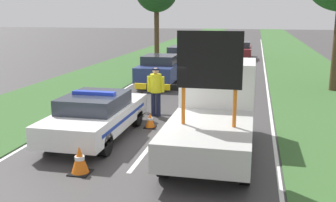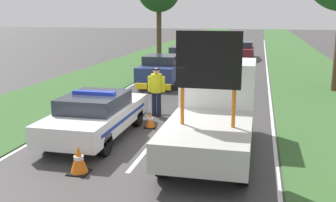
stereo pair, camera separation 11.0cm
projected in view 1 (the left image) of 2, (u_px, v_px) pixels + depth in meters
ground_plane at (149, 148)px, 11.08m from camera, size 160.00×160.00×0.00m
lane_markings at (211, 70)px, 25.99m from camera, size 7.08×62.08×0.01m
grass_verge_left at (141, 60)px, 31.40m from camera, size 4.94×120.00×0.03m
grass_verge_right at (300, 64)px, 28.84m from camera, size 4.94×120.00×0.03m
police_car at (97, 115)px, 11.87m from camera, size 1.87×4.75×1.46m
work_truck at (215, 108)px, 10.88m from camera, size 2.09×5.21×3.33m
road_barrier at (170, 89)px, 14.81m from camera, size 2.80×0.08×1.08m
police_officer at (156, 88)px, 14.26m from camera, size 0.64×0.41×1.79m
pedestrian_civilian at (197, 93)px, 13.96m from camera, size 0.58×0.37×1.61m
traffic_cone_near_police at (218, 115)px, 13.50m from camera, size 0.41×0.41×0.57m
traffic_cone_centre_front at (80, 160)px, 9.27m from camera, size 0.49×0.49×0.67m
traffic_cone_near_truck at (137, 106)px, 14.64m from camera, size 0.50×0.50×0.68m
traffic_cone_behind_barrier at (150, 120)px, 12.96m from camera, size 0.37×0.37×0.52m
traffic_cone_lane_edge at (229, 111)px, 14.20m from camera, size 0.38×0.38×0.54m
queued_car_hatch_blue at (161, 69)px, 20.54m from camera, size 1.87×4.00×1.57m
queued_car_suv_grey at (183, 57)px, 25.70m from camera, size 1.87×4.66×1.57m
queued_car_wagon_maroon at (240, 50)px, 32.16m from camera, size 1.86×4.38×1.39m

